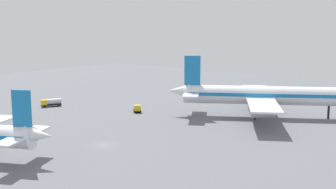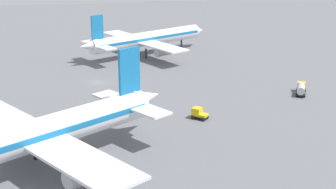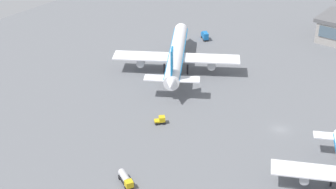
{
  "view_description": "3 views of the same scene",
  "coord_description": "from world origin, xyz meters",
  "px_view_note": "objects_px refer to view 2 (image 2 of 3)",
  "views": [
    {
      "loc": [
        -62.29,
        -67.72,
        26.01
      ],
      "look_at": [
        35.5,
        10.7,
        5.57
      ],
      "focal_mm": 46.04,
      "sensor_mm": 36.0,
      "label": 1
    },
    {
      "loc": [
        123.7,
        -8.72,
        37.27
      ],
      "look_at": [
        26.02,
        12.85,
        4.22
      ],
      "focal_mm": 53.84,
      "sensor_mm": 36.0,
      "label": 2
    },
    {
      "loc": [
        -48.91,
        121.27,
        80.78
      ],
      "look_at": [
        36.82,
        6.04,
        2.38
      ],
      "focal_mm": 54.26,
      "sensor_mm": 36.0,
      "label": 3
    }
  ],
  "objects_px": {
    "airplane_at_gate": "(146,39)",
    "airplane_taxiing": "(28,137)",
    "fuel_truck": "(301,89)",
    "baggage_tug": "(199,113)"
  },
  "relations": [
    {
      "from": "fuel_truck",
      "to": "baggage_tug",
      "type": "distance_m",
      "value": 29.84
    },
    {
      "from": "airplane_at_gate",
      "to": "baggage_tug",
      "type": "relative_size",
      "value": 11.65
    },
    {
      "from": "airplane_at_gate",
      "to": "baggage_tug",
      "type": "height_order",
      "value": "airplane_at_gate"
    },
    {
      "from": "airplane_at_gate",
      "to": "airplane_taxiing",
      "type": "xyz_separation_m",
      "value": [
        74.06,
        -31.88,
        1.13
      ]
    },
    {
      "from": "fuel_truck",
      "to": "baggage_tug",
      "type": "bearing_deg",
      "value": 138.61
    },
    {
      "from": "airplane_at_gate",
      "to": "airplane_taxiing",
      "type": "bearing_deg",
      "value": -139.34
    },
    {
      "from": "airplane_at_gate",
      "to": "airplane_taxiing",
      "type": "distance_m",
      "value": 80.64
    },
    {
      "from": "airplane_at_gate",
      "to": "baggage_tug",
      "type": "xyz_separation_m",
      "value": [
        56.27,
        0.95,
        -3.99
      ]
    },
    {
      "from": "fuel_truck",
      "to": "baggage_tug",
      "type": "height_order",
      "value": "fuel_truck"
    },
    {
      "from": "airplane_taxiing",
      "to": "baggage_tug",
      "type": "distance_m",
      "value": 37.69
    }
  ]
}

